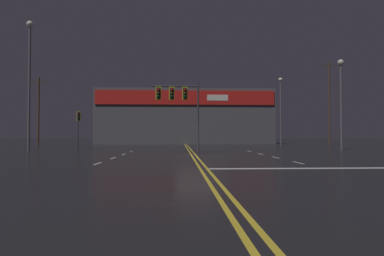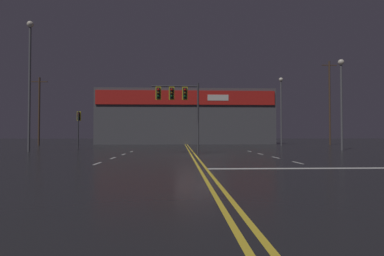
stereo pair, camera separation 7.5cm
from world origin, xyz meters
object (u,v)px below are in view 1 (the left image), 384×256
(traffic_signal_median, at_px, (178,99))
(streetlight_near_left, at_px, (29,70))
(traffic_signal_corner_northwest, at_px, (78,121))
(streetlight_near_right, at_px, (341,91))
(streetlight_far_left, at_px, (281,102))

(traffic_signal_median, bearing_deg, streetlight_near_left, 163.66)
(traffic_signal_corner_northwest, distance_m, streetlight_near_left, 7.65)
(traffic_signal_corner_northwest, distance_m, streetlight_near_right, 26.57)
(streetlight_near_right, distance_m, streetlight_far_left, 13.39)
(streetlight_near_right, bearing_deg, streetlight_far_left, 94.83)
(traffic_signal_median, bearing_deg, traffic_signal_corner_northwest, 137.40)
(traffic_signal_corner_northwest, distance_m, streetlight_far_left, 26.34)
(streetlight_near_right, bearing_deg, traffic_signal_median, -162.80)
(streetlight_near_left, bearing_deg, streetlight_far_left, 27.86)
(streetlight_near_left, distance_m, streetlight_far_left, 30.59)
(traffic_signal_median, height_order, streetlight_far_left, streetlight_far_left)
(traffic_signal_median, distance_m, streetlight_near_left, 13.72)
(traffic_signal_corner_northwest, bearing_deg, streetlight_near_right, -11.07)
(traffic_signal_median, relative_size, traffic_signal_corner_northwest, 1.36)
(traffic_signal_median, xyz_separation_m, streetlight_near_left, (-12.87, 3.77, 2.86))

